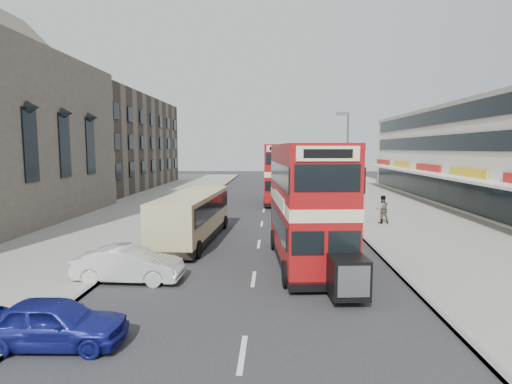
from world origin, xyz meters
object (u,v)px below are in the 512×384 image
(car_left_front, at_px, (129,264))
(cyclist, at_px, (315,204))
(bus_main, at_px, (307,204))
(pedestrian_near, at_px, (382,209))
(coach, at_px, (193,215))
(street_lamp, at_px, (346,155))
(bus_second, at_px, (283,173))
(pedestrian_far, at_px, (346,185))
(car_left_near, at_px, (54,322))
(car_right_b, at_px, (328,203))
(car_right_c, at_px, (316,191))
(car_right_a, at_px, (325,213))

(car_left_front, relative_size, cyclist, 1.96)
(bus_main, bearing_deg, pedestrian_near, -126.63)
(bus_main, xyz_separation_m, coach, (-6.15, 4.50, -1.30))
(street_lamp, xyz_separation_m, car_left_front, (-11.49, -16.49, -4.08))
(coach, bearing_deg, car_left_front, -95.79)
(coach, xyz_separation_m, car_left_front, (-1.16, -7.22, -0.79))
(bus_second, height_order, pedestrian_far, bus_second)
(bus_second, xyz_separation_m, car_left_front, (-6.73, -23.41, -2.19))
(pedestrian_near, bearing_deg, bus_main, 48.52)
(car_left_near, distance_m, pedestrian_far, 38.24)
(pedestrian_near, xyz_separation_m, cyclist, (-4.02, 5.39, -0.40))
(car_left_front, relative_size, pedestrian_far, 2.18)
(car_right_b, bearing_deg, cyclist, -40.51)
(pedestrian_near, relative_size, cyclist, 0.90)
(bus_second, distance_m, car_right_c, 6.62)
(bus_second, relative_size, car_left_near, 2.63)
(car_right_b, bearing_deg, bus_main, -10.00)
(street_lamp, distance_m, car_right_b, 5.03)
(bus_main, height_order, pedestrian_far, bus_main)
(car_right_a, bearing_deg, bus_second, -159.54)
(car_right_b, distance_m, car_right_c, 9.34)
(car_left_near, xyz_separation_m, cyclist, (9.39, 22.97, 0.07))
(pedestrian_far, bearing_deg, bus_second, -148.74)
(coach, xyz_separation_m, car_right_b, (9.35, 11.87, -0.90))
(bus_second, height_order, pedestrian_near, bus_second)
(coach, height_order, car_left_near, coach)
(car_left_near, bearing_deg, car_right_c, -19.21)
(car_right_a, relative_size, car_right_b, 1.02)
(car_left_front, relative_size, car_right_b, 1.00)
(cyclist, bearing_deg, bus_second, 115.52)
(bus_main, height_order, car_right_a, bus_main)
(car_right_c, bearing_deg, coach, -26.51)
(car_left_near, xyz_separation_m, car_right_c, (10.61, 33.70, 0.05))
(cyclist, bearing_deg, car_left_front, -115.97)
(car_left_front, distance_m, pedestrian_far, 33.33)
(street_lamp, distance_m, coach, 14.27)
(car_left_near, height_order, car_right_c, car_right_c)
(bus_main, relative_size, car_left_front, 2.28)
(car_left_near, xyz_separation_m, car_left_front, (0.13, 5.28, 0.04))
(car_left_front, height_order, car_right_a, car_left_front)
(car_left_near, distance_m, pedestrian_near, 22.12)
(car_right_a, bearing_deg, car_left_front, -30.62)
(car_left_front, bearing_deg, coach, -7.23)
(bus_main, relative_size, coach, 1.00)
(bus_main, distance_m, car_right_c, 25.98)
(coach, relative_size, cyclist, 4.45)
(bus_main, distance_m, pedestrian_far, 28.36)
(bus_main, bearing_deg, car_left_near, 42.45)
(car_right_a, relative_size, pedestrian_near, 2.21)
(pedestrian_near, bearing_deg, coach, 13.21)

